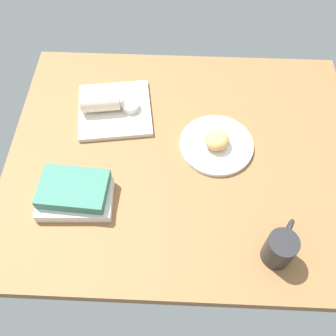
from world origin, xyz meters
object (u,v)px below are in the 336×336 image
round_plate (216,145)px  sauce_cup (130,106)px  breakfast_wrap (100,101)px  coffee_mug (280,247)px  square_plate (115,110)px  scone_pastry (217,140)px  book_stack (74,194)px

round_plate → sauce_cup: (-28.51, 13.18, 2.19)cm
breakfast_wrap → coffee_mug: coffee_mug is taller
square_plate → coffee_mug: coffee_mug is taller
scone_pastry → book_stack: (-40.90, -20.43, -0.72)cm
sauce_cup → breakfast_wrap: 9.88cm
sauce_cup → breakfast_wrap: bearing=-177.9°
square_plate → scone_pastry: bearing=-21.8°
round_plate → breakfast_wrap: breakfast_wrap is taller
square_plate → sauce_cup: bearing=2.1°
round_plate → coffee_mug: coffee_mug is taller
scone_pastry → book_stack: size_ratio=0.36×
scone_pastry → book_stack: 45.73cm
book_stack → breakfast_wrap: bearing=84.9°
round_plate → square_plate: 36.28cm
square_plate → book_stack: size_ratio=1.10×
sauce_cup → book_stack: 36.33cm
round_plate → breakfast_wrap: size_ratio=1.84×
sauce_cup → breakfast_wrap: (-9.66, -0.35, 2.04)cm
book_stack → sauce_cup: bearing=69.6°
round_plate → square_plate: size_ratio=0.97×
sauce_cup → round_plate: bearing=-24.8°
round_plate → book_stack: size_ratio=1.07×
square_plate → round_plate: bearing=-21.0°
round_plate → coffee_mug: (15.01, -35.07, 4.44)cm
breakfast_wrap → coffee_mug: size_ratio=1.02×
scone_pastry → book_stack: book_stack is taller
round_plate → sauce_cup: sauce_cup is taller
round_plate → scone_pastry: (-0.25, -0.45, 3.19)cm
scone_pastry → breakfast_wrap: 40.19cm
scone_pastry → sauce_cup: size_ratio=1.35×
sauce_cup → coffee_mug: coffee_mug is taller
breakfast_wrap → coffee_mug: 71.58cm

